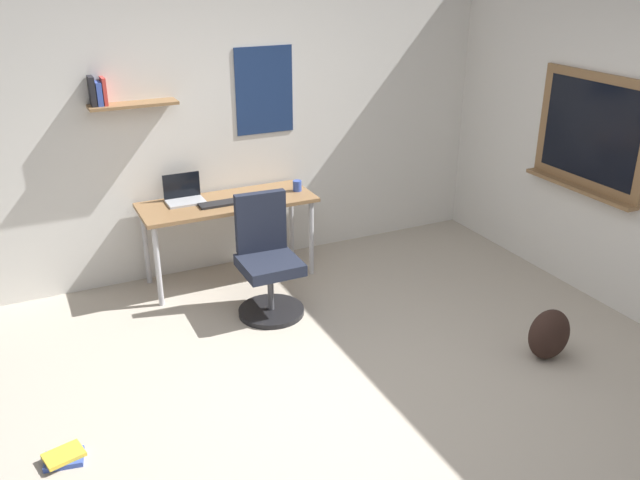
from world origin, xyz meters
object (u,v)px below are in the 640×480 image
at_px(book_stack_on_floor, 64,457).
at_px(coffee_mug, 297,186).
at_px(keyboard, 221,203).
at_px(laptop, 184,195).
at_px(computer_mouse, 253,198).
at_px(backpack, 549,334).
at_px(office_chair, 267,264).
at_px(desk, 228,209).

bearing_deg(book_stack_on_floor, coffee_mug, 38.69).
bearing_deg(keyboard, laptop, 140.81).
distance_m(keyboard, computer_mouse, 0.28).
bearing_deg(laptop, backpack, -49.92).
bearing_deg(book_stack_on_floor, office_chair, 33.88).
relative_size(laptop, keyboard, 0.84).
distance_m(keyboard, coffee_mug, 0.71).
xyz_separation_m(coffee_mug, book_stack_on_floor, (-2.23, -1.78, -0.74)).
relative_size(coffee_mug, book_stack_on_floor, 0.38).
height_order(desk, computer_mouse, computer_mouse).
height_order(office_chair, coffee_mug, office_chair).
bearing_deg(backpack, book_stack_on_floor, 173.63).
height_order(coffee_mug, book_stack_on_floor, coffee_mug).
bearing_deg(laptop, desk, -22.78).
xyz_separation_m(keyboard, backpack, (1.68, -2.09, -0.55)).
relative_size(desk, office_chair, 1.54).
bearing_deg(computer_mouse, book_stack_on_floor, -136.10).
bearing_deg(desk, backpack, -53.39).
xyz_separation_m(office_chair, laptop, (-0.41, 0.81, 0.37)).
height_order(office_chair, backpack, office_chair).
distance_m(keyboard, backpack, 2.74).
bearing_deg(coffee_mug, backpack, -65.55).
relative_size(office_chair, book_stack_on_floor, 3.96).
distance_m(coffee_mug, book_stack_on_floor, 2.95).
relative_size(office_chair, backpack, 2.53).
height_order(computer_mouse, backpack, computer_mouse).
xyz_separation_m(keyboard, coffee_mug, (0.71, 0.05, 0.04)).
distance_m(computer_mouse, book_stack_on_floor, 2.60).
xyz_separation_m(coffee_mug, backpack, (0.97, -2.14, -0.58)).
height_order(computer_mouse, book_stack_on_floor, computer_mouse).
height_order(computer_mouse, coffee_mug, coffee_mug).
bearing_deg(laptop, coffee_mug, -9.38).
bearing_deg(backpack, keyboard, 128.76).
bearing_deg(backpack, desk, 126.61).
bearing_deg(office_chair, computer_mouse, 78.61).
bearing_deg(backpack, office_chair, 135.68).
distance_m(laptop, coffee_mug, 0.97).
relative_size(office_chair, computer_mouse, 9.13).
relative_size(backpack, book_stack_on_floor, 1.56).
xyz_separation_m(laptop, book_stack_on_floor, (-1.26, -1.94, -0.75)).
relative_size(desk, laptop, 4.72).
height_order(office_chair, book_stack_on_floor, office_chair).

